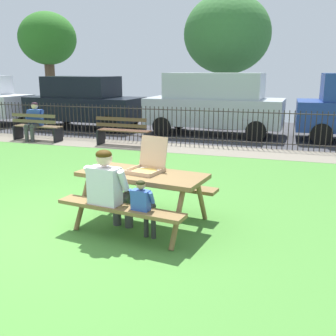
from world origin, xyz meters
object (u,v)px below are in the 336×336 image
adult_at_table (109,188)px  pizza_box_open (148,165)px  picnic_table_foreground (142,185)px  park_bench_center (123,132)px  parked_car_center (214,102)px  far_tree_left (48,40)px  person_on_park_bench (34,120)px  parked_car_left (84,102)px  child_at_table (144,204)px  far_tree_midleft (227,34)px  park_bench_left (37,127)px  pizza_slice_on_table (117,171)px

adult_at_table → pizza_box_open: bearing=58.9°
picnic_table_foreground → pizza_box_open: (0.05, 0.10, 0.26)m
park_bench_center → parked_car_center: 3.63m
adult_at_table → far_tree_left: far_tree_left is taller
adult_at_table → person_on_park_bench: bearing=132.8°
park_bench_center → parked_car_left: size_ratio=0.36×
parked_car_center → picnic_table_foreground: bearing=-85.4°
child_at_table → person_on_park_bench: 8.61m
parked_car_left → far_tree_left: size_ratio=0.89×
parked_car_left → far_tree_left: (-4.75, 4.93, 2.66)m
person_on_park_bench → far_tree_midleft: (4.67, 7.80, 3.04)m
person_on_park_bench → park_bench_left: bearing=-11.8°
pizza_box_open → far_tree_midleft: size_ratio=0.11×
far_tree_left → far_tree_midleft: bearing=0.0°
adult_at_table → pizza_slice_on_table: bearing=101.4°
adult_at_table → park_bench_center: size_ratio=0.74×
person_on_park_bench → parked_car_center: 5.92m
pizza_slice_on_table → park_bench_center: (-2.40, 5.54, -0.36)m
pizza_slice_on_table → parked_car_center: size_ratio=0.06×
park_bench_left → person_on_park_bench: person_on_park_bench is taller
pizza_slice_on_table → far_tree_left: far_tree_left is taller
adult_at_table → parked_car_left: 10.38m
picnic_table_foreground → far_tree_midleft: 13.73m
pizza_box_open → child_at_table: 0.77m
park_bench_center → parked_car_center: (2.10, 2.88, 0.68)m
adult_at_table → person_on_park_bench: 8.17m
pizza_box_open → parked_car_left: bearing=124.6°
parked_car_left → far_tree_midleft: far_tree_midleft is taller
picnic_table_foreground → parked_car_left: 10.14m
pizza_slice_on_table → park_bench_left: size_ratio=0.16×
pizza_box_open → person_on_park_bench: 8.01m
parked_car_left → far_tree_midleft: 7.21m
picnic_table_foreground → far_tree_midleft: bearing=95.0°
child_at_table → far_tree_left: bearing=127.5°
pizza_box_open → pizza_slice_on_table: size_ratio=2.19×
park_bench_left → pizza_slice_on_table: bearing=-45.9°
pizza_box_open → park_bench_left: 7.94m
adult_at_table → child_at_table: 0.56m
parked_car_center → adult_at_table: bearing=-87.5°
picnic_table_foreground → park_bench_center: park_bench_center is taller
child_at_table → park_bench_left: bearing=134.6°
person_on_park_bench → far_tree_midleft: bearing=59.1°
park_bench_left → far_tree_left: size_ratio=0.32×
adult_at_table → park_bench_center: (-2.49, 5.97, -0.24)m
pizza_box_open → parked_car_center: parked_car_center is taller
far_tree_left → far_tree_midleft: (9.27, 0.00, 0.03)m
parked_car_center → pizza_slice_on_table: bearing=-87.9°
picnic_table_foreground → far_tree_midleft: far_tree_midleft is taller
picnic_table_foreground → parked_car_left: bearing=124.1°
pizza_slice_on_table → park_bench_center: park_bench_center is taller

